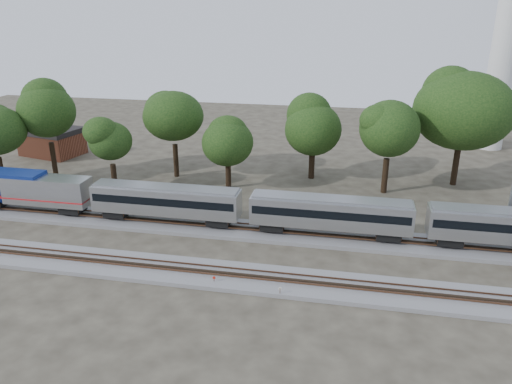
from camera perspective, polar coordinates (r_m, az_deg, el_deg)
ground at (r=51.07m, az=-7.18°, el=-6.96°), size 160.00×160.00×0.00m
track_far at (r=56.11m, az=-5.29°, el=-4.01°), size 160.00×5.00×0.73m
track_near at (r=47.67m, az=-8.69°, el=-8.91°), size 160.00×5.00×0.73m
train at (r=52.90m, az=8.63°, el=-2.28°), size 87.67×3.02×4.45m
switch_stand_red at (r=45.22m, az=-4.82°, el=-9.95°), size 0.29×0.05×0.90m
switch_stand_white at (r=43.38m, az=2.76°, el=-11.21°), size 0.32×0.08×1.02m
switch_lever at (r=45.09m, az=-2.56°, el=-10.61°), size 0.52×0.34×0.30m
brick_building at (r=89.77m, az=-22.29°, el=5.39°), size 10.54×8.49×4.46m
tree_1 at (r=75.76m, az=-22.82°, el=8.49°), size 9.80×9.80×13.82m
tree_2 at (r=67.82m, az=-16.31°, el=5.60°), size 7.01×7.01×9.88m
tree_3 at (r=71.47m, az=-9.43°, el=8.56°), size 9.05×9.05×12.76m
tree_4 at (r=66.54m, az=-3.26°, el=5.61°), size 6.43×6.43×9.07m
tree_5 at (r=70.62m, az=6.54°, el=7.12°), size 7.31×7.31×10.30m
tree_6 at (r=66.32m, az=15.01°, el=7.01°), size 8.84×8.84×12.46m
tree_7 at (r=72.19m, az=22.64°, el=8.54°), size 10.50×10.50×14.81m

